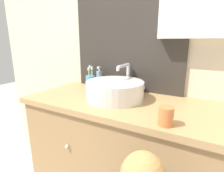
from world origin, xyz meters
The scene contains 6 objects.
wall_back centered at (0.01, 0.62, 1.29)m, with size 3.20×0.18×2.50m.
vanity_counter centered at (0.00, 0.33, 0.45)m, with size 1.40×0.55×0.90m.
sink_basin centered at (-0.14, 0.34, 0.96)m, with size 0.37×0.42×0.21m.
toothbrush_holder centered at (-0.46, 0.52, 0.95)m, with size 0.08×0.08×0.17m.
soap_dispenser centered at (-0.37, 0.52, 0.97)m, with size 0.05×0.05×0.17m.
drinking_cup centered at (0.23, 0.12, 0.94)m, with size 0.07×0.07×0.09m, color orange.
Camera 1 is at (0.36, -0.62, 1.26)m, focal length 28.00 mm.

